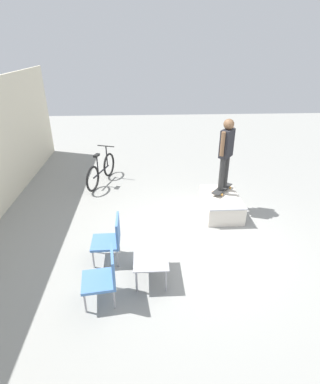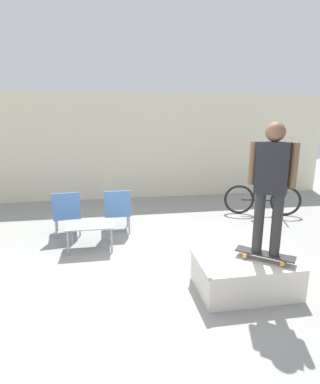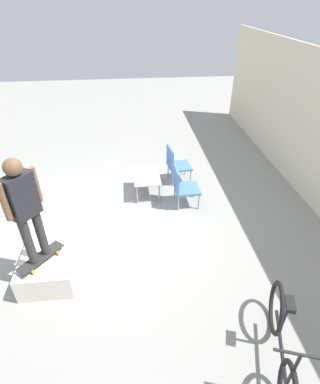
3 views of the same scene
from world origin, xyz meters
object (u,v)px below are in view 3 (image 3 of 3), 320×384
object	(u,v)px
skate_ramp_box	(52,260)
skateboard_on_ramp	(41,257)
patio_chair_right	(183,185)
bicycle	(282,346)
person_skater	(24,205)
patio_chair_left	(176,163)
coffee_table	(147,178)

from	to	relation	value
skate_ramp_box	skateboard_on_ramp	xyz separation A→B (m)	(0.23, -0.06, 0.30)
skate_ramp_box	patio_chair_right	xyz separation A→B (m)	(-1.61, 2.46, 0.26)
skate_ramp_box	bicycle	bearing A→B (deg)	58.64
bicycle	skate_ramp_box	bearing A→B (deg)	-103.30
person_skater	patio_chair_left	xyz separation A→B (m)	(-2.84, 2.52, -1.04)
person_skater	skate_ramp_box	bearing A→B (deg)	-155.57
coffee_table	bicycle	xyz separation A→B (m)	(3.99, 1.34, -0.02)
patio_chair_right	skateboard_on_ramp	bearing A→B (deg)	124.90
skateboard_on_ramp	patio_chair_right	bearing A→B (deg)	166.01
coffee_table	patio_chair_right	distance (m)	0.89
coffee_table	patio_chair_left	distance (m)	0.88
person_skater	patio_chair_right	world-z (taller)	person_skater
coffee_table	bicycle	world-z (taller)	bicycle
patio_chair_right	bicycle	world-z (taller)	bicycle
person_skater	patio_chair_left	size ratio (longest dim) A/B	1.87
skateboard_on_ramp	person_skater	distance (m)	1.00
person_skater	patio_chair_left	world-z (taller)	person_skater
skate_ramp_box	patio_chair_left	bearing A→B (deg)	136.55
skateboard_on_ramp	person_skater	size ratio (longest dim) A/B	0.42
coffee_table	patio_chair_right	xyz separation A→B (m)	(0.50, 0.73, 0.08)
skate_ramp_box	skateboard_on_ramp	world-z (taller)	skateboard_on_ramp
coffee_table	bicycle	bearing A→B (deg)	18.51
bicycle	person_skater	bearing A→B (deg)	-99.58
patio_chair_left	patio_chair_right	size ratio (longest dim) A/B	1.00
patio_chair_right	bicycle	xyz separation A→B (m)	(3.49, 0.61, -0.10)
patio_chair_left	bicycle	world-z (taller)	bicycle
skate_ramp_box	patio_chair_right	size ratio (longest dim) A/B	1.45
person_skater	patio_chair_left	bearing A→B (deg)	176.11
skate_ramp_box	skateboard_on_ramp	size ratio (longest dim) A/B	1.85
coffee_table	skate_ramp_box	bearing A→B (deg)	-39.38
bicycle	coffee_table	bearing A→B (deg)	-143.43
skate_ramp_box	coffee_table	xyz separation A→B (m)	(-2.12, 1.74, 0.18)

